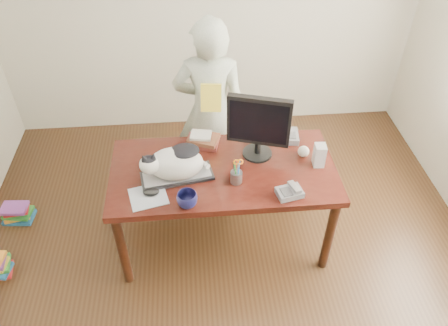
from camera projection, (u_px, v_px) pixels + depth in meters
room at (233, 160)px, 2.25m from camera, size 4.50×4.50×4.50m
desk at (222, 177)px, 3.25m from camera, size 1.60×0.80×0.75m
keyboard at (177, 176)px, 3.02m from camera, size 0.52×0.27×0.03m
cat at (174, 163)px, 2.93m from camera, size 0.48×0.30×0.28m
monitor at (259, 125)px, 3.02m from camera, size 0.44×0.27×0.50m
pen_cup at (236, 176)px, 2.96m from camera, size 0.09×0.08×0.20m
mousepad at (148, 196)px, 2.88m from camera, size 0.28×0.27×0.01m
mouse at (151, 192)px, 2.89m from camera, size 0.12×0.09×0.04m
coffee_mug at (187, 200)px, 2.79m from camera, size 0.18×0.18×0.11m
phone at (290, 192)px, 2.88m from camera, size 0.19×0.17×0.08m
speaker at (319, 155)px, 3.07m from camera, size 0.08×0.09×0.17m
baseball at (304, 151)px, 3.17m from camera, size 0.08×0.08×0.08m
book_stack at (203, 140)px, 3.28m from camera, size 0.28×0.24×0.09m
calculator at (289, 136)px, 3.34m from camera, size 0.15×0.19×0.05m
person at (210, 112)px, 3.53m from camera, size 0.63×0.45×1.61m
held_book at (211, 98)px, 3.24m from camera, size 0.16×0.11×0.21m
book_pile_b at (17, 213)px, 3.69m from camera, size 0.26×0.20×0.15m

